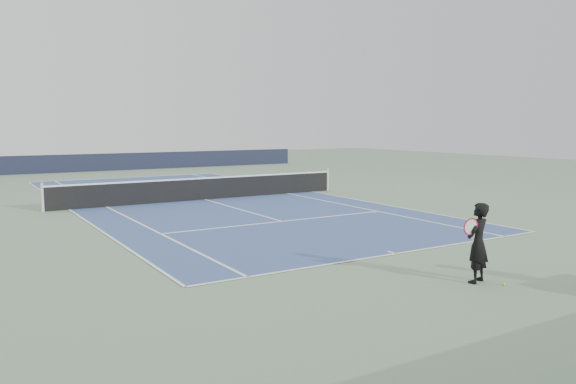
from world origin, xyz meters
TOP-DOWN VIEW (x-y plane):
  - ground at (0.00, 0.00)m, footprint 80.00×80.00m
  - court_surface at (0.00, 0.00)m, footprint 10.97×23.77m
  - tennis_net at (0.00, 0.00)m, footprint 12.90×0.10m
  - windscreen_far at (0.00, 17.88)m, footprint 30.00×0.25m
  - tennis_player at (-0.32, -14.61)m, footprint 0.81×0.61m
  - tennis_ball at (-0.03, -15.05)m, footprint 0.06×0.06m

SIDE VIEW (x-z plane):
  - ground at x=0.00m, z-range 0.00..0.00m
  - court_surface at x=0.00m, z-range 0.00..0.01m
  - tennis_ball at x=-0.03m, z-range 0.00..0.06m
  - tennis_net at x=0.00m, z-range -0.03..1.04m
  - windscreen_far at x=0.00m, z-range 0.00..1.20m
  - tennis_player at x=-0.32m, z-range 0.00..1.63m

